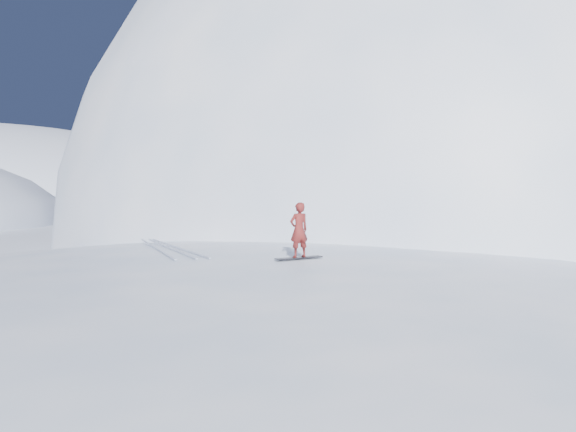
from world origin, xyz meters
name	(u,v)px	position (x,y,z in m)	size (l,w,h in m)	color
ground	(248,359)	(0.00, 0.00, 0.00)	(400.00, 400.00, 0.00)	white
near_ridge	(258,326)	(1.00, 3.00, 0.00)	(36.00, 28.00, 4.80)	white
summit_peak	(430,239)	(22.00, 26.00, 0.00)	(60.00, 56.00, 56.00)	white
peak_shoulder	(326,252)	(10.00, 20.00, 0.00)	(28.00, 24.00, 18.00)	white
wind_bumps	(213,338)	(-0.56, 2.12, 0.00)	(16.00, 14.40, 1.00)	white
snowboard	(299,258)	(1.59, 0.73, 2.41)	(1.38, 0.26, 0.02)	black
snowboarder	(299,230)	(1.59, 0.73, 3.17)	(0.55, 0.36, 1.50)	maroon
board_tracks	(167,247)	(-1.65, 4.32, 2.42)	(1.68, 5.97, 0.04)	silver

